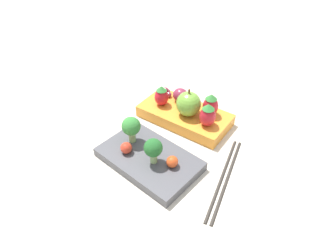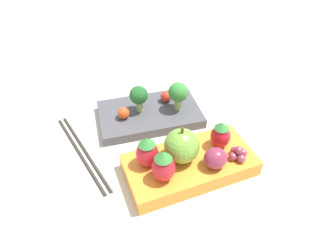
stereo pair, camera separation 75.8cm
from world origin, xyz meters
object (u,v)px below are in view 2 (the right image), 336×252
object	(u,v)px
broccoli_floret_0	(139,96)
cherry_tomato_1	(123,113)
bento_box_savoury	(150,114)
grape_cluster	(238,154)
strawberry_1	(163,166)
strawberry_0	(221,135)
strawberry_2	(147,152)
chopsticks_pair	(82,152)
plum	(215,158)
apple	(182,146)
cherry_tomato_0	(166,96)
bento_box_fruit	(190,165)
broccoli_floret_1	(178,93)

from	to	relation	value
broccoli_floret_0	cherry_tomato_1	world-z (taller)	broccoli_floret_0
broccoli_floret_0	bento_box_savoury	bearing A→B (deg)	-24.01
broccoli_floret_0	grape_cluster	world-z (taller)	broccoli_floret_0
bento_box_savoury	strawberry_1	distance (m)	0.18
strawberry_0	strawberry_2	bearing A→B (deg)	176.03
chopsticks_pair	cherry_tomato_1	bearing A→B (deg)	25.12
strawberry_1	broccoli_floret_0	bearing A→B (deg)	82.31
broccoli_floret_0	plum	xyz separation A→B (m)	(0.06, -0.19, -0.01)
cherry_tomato_1	chopsticks_pair	size ratio (longest dim) A/B	0.11
cherry_tomato_1	apple	bearing A→B (deg)	-70.44
plum	strawberry_2	bearing A→B (deg)	154.70
cherry_tomato_1	strawberry_0	size ratio (longest dim) A/B	0.45
strawberry_2	bento_box_savoury	bearing A→B (deg)	68.78
bento_box_savoury	broccoli_floret_0	distance (m)	0.05
broccoli_floret_0	strawberry_2	xyz separation A→B (m)	(-0.04, -0.14, -0.00)
strawberry_1	strawberry_2	xyz separation A→B (m)	(-0.01, 0.04, -0.00)
cherry_tomato_0	cherry_tomato_1	size ratio (longest dim) A/B	1.02
strawberry_1	strawberry_0	bearing A→B (deg)	13.81
cherry_tomato_0	bento_box_fruit	bearing A→B (deg)	-99.68
bento_box_fruit	plum	bearing A→B (deg)	-44.68
bento_box_fruit	strawberry_2	xyz separation A→B (m)	(-0.06, 0.02, 0.04)
strawberry_1	chopsticks_pair	bearing A→B (deg)	128.08
apple	strawberry_1	world-z (taller)	apple
strawberry_2	plum	xyz separation A→B (m)	(0.09, -0.04, -0.01)
strawberry_0	chopsticks_pair	world-z (taller)	strawberry_0
strawberry_1	bento_box_fruit	bearing A→B (deg)	18.90
plum	cherry_tomato_0	bearing A→B (deg)	89.49
grape_cluster	strawberry_1	bearing A→B (deg)	176.28
broccoli_floret_1	strawberry_1	xyz separation A→B (m)	(-0.09, -0.15, -0.00)
grape_cluster	chopsticks_pair	xyz separation A→B (m)	(-0.22, 0.13, -0.03)
bento_box_fruit	broccoli_floret_0	world-z (taller)	broccoli_floret_0
strawberry_1	grape_cluster	bearing A→B (deg)	-3.72
bento_box_savoury	cherry_tomato_1	xyz separation A→B (m)	(-0.05, -0.00, 0.02)
bento_box_fruit	strawberry_2	bearing A→B (deg)	165.45
apple	strawberry_2	size ratio (longest dim) A/B	1.22
bento_box_fruit	chopsticks_pair	world-z (taller)	bento_box_fruit
bento_box_fruit	grape_cluster	size ratio (longest dim) A/B	6.44
bento_box_fruit	grape_cluster	world-z (taller)	grape_cluster
broccoli_floret_1	apple	size ratio (longest dim) A/B	0.89
broccoli_floret_1	strawberry_1	size ratio (longest dim) A/B	1.08
bento_box_savoury	broccoli_floret_0	world-z (taller)	broccoli_floret_0
broccoli_floret_0	plum	distance (m)	0.19
broccoli_floret_1	chopsticks_pair	distance (m)	0.20
bento_box_fruit	plum	world-z (taller)	plum
bento_box_savoury	plum	xyz separation A→B (m)	(0.04, -0.18, 0.03)
bento_box_fruit	cherry_tomato_1	size ratio (longest dim) A/B	9.22
strawberry_2	grape_cluster	bearing A→B (deg)	-17.96
apple	chopsticks_pair	world-z (taller)	apple
strawberry_1	strawberry_2	distance (m)	0.04
cherry_tomato_1	grape_cluster	distance (m)	0.22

